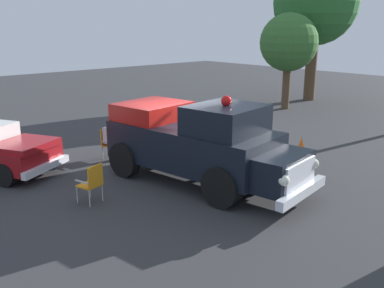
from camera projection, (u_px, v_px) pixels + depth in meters
name	position (u px, v px, depth m)	size (l,w,h in m)	color
ground_plane	(182.00, 173.00, 13.03)	(60.00, 60.00, 0.00)	#333335
vintage_fire_truck	(198.00, 142.00, 11.93)	(6.20, 3.08, 2.59)	black
lawn_chair_near_truck	(109.00, 141.00, 14.33)	(0.60, 0.61, 1.02)	#B7BABF
lawn_chair_by_car	(92.00, 181.00, 10.65)	(0.60, 0.61, 1.02)	#B7BABF
spectator_seated	(112.00, 138.00, 14.23)	(0.61, 0.49, 1.29)	#383842
oak_tree_right	(289.00, 43.00, 22.11)	(2.99, 2.99, 4.97)	brown
oak_tree_distant	(316.00, 4.00, 24.29)	(4.79, 4.79, 7.96)	brown
traffic_cone	(301.00, 146.00, 14.80)	(0.40, 0.40, 0.64)	orange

